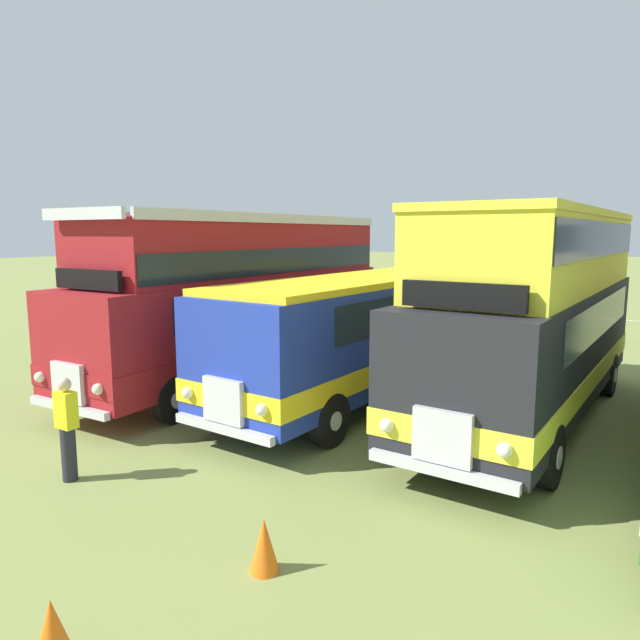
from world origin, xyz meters
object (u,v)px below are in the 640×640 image
at_px(bus_third_in_row, 536,307).
at_px(cone_near_end, 264,545).
at_px(bus_first_in_row, 248,293).
at_px(bus_second_in_row, 375,325).
at_px(cone_far_end, 52,628).
at_px(marshal_person, 67,428).

distance_m(bus_third_in_row, cone_near_end, 8.11).
relative_size(bus_first_in_row, bus_second_in_row, 1.06).
bearing_deg(bus_second_in_row, cone_far_end, -79.86).
xyz_separation_m(bus_first_in_row, cone_near_end, (6.39, -7.26, -2.02)).
height_order(bus_third_in_row, cone_near_end, bus_third_in_row).
height_order(bus_first_in_row, cone_far_end, bus_first_in_row).
relative_size(bus_first_in_row, marshal_person, 6.63).
xyz_separation_m(cone_near_end, cone_far_end, (-0.81, -2.20, -0.04)).
relative_size(bus_second_in_row, cone_near_end, 15.97).
height_order(cone_near_end, cone_far_end, cone_near_end).
distance_m(bus_second_in_row, marshal_person, 7.63).
bearing_deg(bus_second_in_row, cone_near_end, -71.37).
xyz_separation_m(bus_first_in_row, bus_second_in_row, (3.82, 0.38, -0.61)).
distance_m(bus_first_in_row, bus_third_in_row, 7.64).
height_order(bus_first_in_row, bus_third_in_row, bus_first_in_row).
xyz_separation_m(bus_second_in_row, bus_third_in_row, (3.81, 0.09, 0.71)).
xyz_separation_m(bus_second_in_row, cone_far_end, (1.76, -9.84, -1.46)).
bearing_deg(cone_near_end, marshal_person, 176.66).
distance_m(bus_second_in_row, cone_near_end, 8.18).
height_order(bus_first_in_row, bus_second_in_row, bus_first_in_row).
bearing_deg(bus_first_in_row, bus_second_in_row, 5.65).
relative_size(bus_third_in_row, cone_near_end, 14.79).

